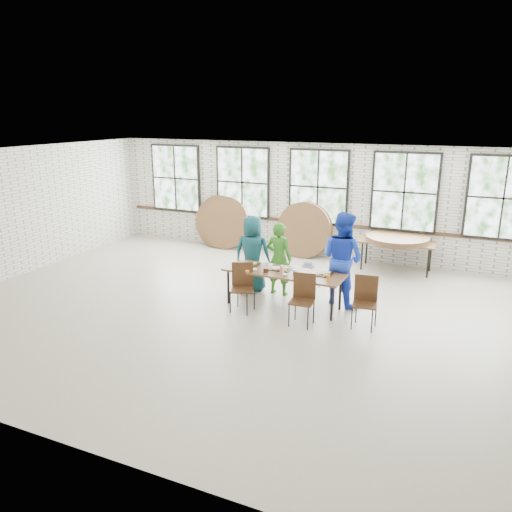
{
  "coord_description": "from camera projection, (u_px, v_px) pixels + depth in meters",
  "views": [
    {
      "loc": [
        3.81,
        -8.18,
        3.77
      ],
      "look_at": [
        0.0,
        0.4,
        1.05
      ],
      "focal_mm": 35.0,
      "sensor_mm": 36.0,
      "label": 1
    }
  ],
  "objects": [
    {
      "name": "round_tops_leaning",
      "position": [
        261.0,
        226.0,
        13.77
      ],
      "size": [
        4.12,
        0.48,
        1.49
      ],
      "color": "brown",
      "rests_on": "ground"
    },
    {
      "name": "adult_blue",
      "position": [
        342.0,
        258.0,
        9.96
      ],
      "size": [
        1.13,
        1.03,
        1.9
      ],
      "primitive_type": "imported",
      "rotation": [
        0.0,
        0.0,
        2.74
      ],
      "color": "blue",
      "rests_on": "ground"
    },
    {
      "name": "storage_table",
      "position": [
        397.0,
        243.0,
        12.14
      ],
      "size": [
        1.81,
        0.78,
        0.74
      ],
      "rotation": [
        0.0,
        0.0,
        0.01
      ],
      "color": "brown",
      "rests_on": "ground"
    },
    {
      "name": "chair_near_left",
      "position": [
        242.0,
        283.0,
        9.74
      ],
      "size": [
        0.54,
        0.54,
        0.95
      ],
      "rotation": [
        0.0,
        0.0,
        0.4
      ],
      "color": "#442916",
      "rests_on": "ground"
    },
    {
      "name": "toddler",
      "position": [
        308.0,
        280.0,
        10.39
      ],
      "size": [
        0.54,
        0.34,
        0.8
      ],
      "primitive_type": "imported",
      "rotation": [
        0.0,
        0.0,
        3.22
      ],
      "color": "#141941",
      "rests_on": "ground"
    },
    {
      "name": "chair_spare",
      "position": [
        365.0,
        297.0,
        8.98
      ],
      "size": [
        0.47,
        0.46,
        0.95
      ],
      "rotation": [
        0.0,
        0.0,
        0.15
      ],
      "color": "#442916",
      "rests_on": "ground"
    },
    {
      "name": "adult_teal",
      "position": [
        253.0,
        253.0,
        10.76
      ],
      "size": [
        0.87,
        0.63,
        1.66
      ],
      "primitive_type": "imported",
      "rotation": [
        0.0,
        0.0,
        3.27
      ],
      "color": "#16554B",
      "rests_on": "ground"
    },
    {
      "name": "chair_near_right",
      "position": [
        303.0,
        295.0,
        9.11
      ],
      "size": [
        0.45,
        0.44,
        0.95
      ],
      "rotation": [
        0.0,
        0.0,
        0.09
      ],
      "color": "#442916",
      "rests_on": "ground"
    },
    {
      "name": "room",
      "position": [
        318.0,
        189.0,
        13.1
      ],
      "size": [
        12.0,
        12.0,
        12.0
      ],
      "color": "#B9A693",
      "rests_on": "ground"
    },
    {
      "name": "dining_table",
      "position": [
        284.0,
        274.0,
        9.86
      ],
      "size": [
        2.43,
        0.89,
        0.74
      ],
      "rotation": [
        0.0,
        0.0,
        -0.04
      ],
      "color": "brown",
      "rests_on": "ground"
    },
    {
      "name": "tabletop_clutter",
      "position": [
        286.0,
        271.0,
        9.78
      ],
      "size": [
        2.05,
        0.6,
        0.11
      ],
      "color": "black",
      "rests_on": "dining_table"
    },
    {
      "name": "adult_green",
      "position": [
        279.0,
        259.0,
        10.54
      ],
      "size": [
        0.6,
        0.41,
        1.57
      ],
      "primitive_type": "imported",
      "rotation": [
        0.0,
        0.0,
        3.08
      ],
      "color": "#2F7820",
      "rests_on": "ground"
    },
    {
      "name": "round_tops_stacked",
      "position": [
        397.0,
        239.0,
        12.11
      ],
      "size": [
        1.5,
        1.5,
        0.13
      ],
      "color": "brown",
      "rests_on": "storage_table"
    }
  ]
}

